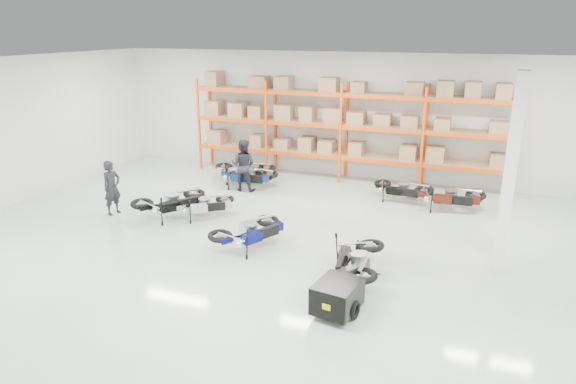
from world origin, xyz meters
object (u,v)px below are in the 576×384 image
at_px(moto_touring_right, 356,255).
at_px(moto_back_d, 450,192).
at_px(moto_silver_left, 203,201).
at_px(moto_back_c, 402,185).
at_px(moto_black_far_left, 172,197).
at_px(trailer, 337,296).
at_px(moto_back_b, 244,166).
at_px(moto_blue_centre, 250,227).
at_px(person_left, 112,188).
at_px(person_back, 243,165).
at_px(moto_back_a, 247,172).

height_order(moto_touring_right, moto_back_d, moto_touring_right).
xyz_separation_m(moto_silver_left, moto_back_c, (5.22, 3.51, 0.01)).
distance_m(moto_black_far_left, moto_back_c, 7.18).
relative_size(trailer, moto_back_b, 0.87).
distance_m(moto_blue_centre, person_left, 4.93).
bearing_deg(moto_blue_centre, person_back, -35.97).
relative_size(moto_touring_right, moto_back_c, 1.13).
xyz_separation_m(moto_back_b, person_back, (0.40, -0.90, 0.30)).
xyz_separation_m(trailer, moto_back_b, (-5.47, 7.50, 0.18)).
relative_size(moto_touring_right, moto_back_a, 1.04).
bearing_deg(moto_back_b, person_left, 139.01).
bearing_deg(moto_back_a, person_back, -179.09).
height_order(moto_back_c, person_back, person_back).
distance_m(moto_blue_centre, moto_back_b, 5.80).
height_order(moto_silver_left, moto_back_b, moto_back_b).
height_order(moto_silver_left, person_left, person_left).
height_order(moto_back_b, moto_back_c, moto_back_b).
height_order(moto_black_far_left, moto_back_a, moto_black_far_left).
bearing_deg(person_left, moto_blue_centre, -86.96).
distance_m(moto_touring_right, person_back, 7.12).
height_order(moto_touring_right, moto_back_b, moto_back_b).
bearing_deg(trailer, moto_back_a, 135.79).
xyz_separation_m(moto_touring_right, trailer, (0.00, -1.60, -0.18)).
height_order(moto_back_b, moto_back_d, moto_back_b).
bearing_deg(moto_back_c, moto_black_far_left, 129.34).
relative_size(moto_touring_right, moto_back_d, 1.02).
height_order(moto_silver_left, moto_touring_right, moto_touring_right).
bearing_deg(moto_back_d, person_back, 89.32).
height_order(moto_back_b, person_left, person_left).
xyz_separation_m(moto_back_c, person_left, (-7.87, -4.19, 0.30)).
bearing_deg(person_left, moto_back_d, -54.82).
distance_m(moto_back_c, person_back, 5.28).
height_order(moto_black_far_left, moto_touring_right, moto_black_far_left).
bearing_deg(moto_black_far_left, moto_blue_centre, -167.56).
xyz_separation_m(moto_black_far_left, person_back, (0.87, 3.05, 0.29)).
bearing_deg(moto_back_c, moto_back_a, 101.83).
bearing_deg(person_back, moto_touring_right, 130.11).
relative_size(moto_black_far_left, moto_back_b, 1.03).
distance_m(moto_silver_left, moto_back_c, 6.29).
bearing_deg(moto_back_d, moto_back_c, 71.96).
bearing_deg(moto_black_far_left, moto_back_a, -69.47).
relative_size(moto_touring_right, person_back, 1.06).
bearing_deg(moto_silver_left, moto_back_d, -103.75).
bearing_deg(moto_silver_left, person_left, 65.54).
bearing_deg(trailer, moto_blue_centre, 150.70).
relative_size(moto_back_a, moto_back_b, 0.96).
distance_m(trailer, person_left, 8.35).
bearing_deg(trailer, moto_back_d, 86.31).
bearing_deg(moto_blue_centre, moto_silver_left, -7.91).
height_order(moto_blue_centre, moto_back_b, moto_back_b).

